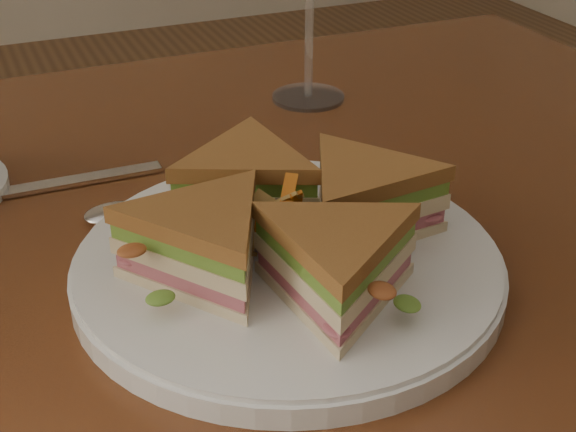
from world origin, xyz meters
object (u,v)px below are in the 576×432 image
(sandwich_wedges, at_px, (288,222))
(spoon, at_px, (138,205))
(table, at_px, (177,324))
(plate, at_px, (288,267))
(knife, at_px, (29,190))

(sandwich_wedges, relative_size, spoon, 1.48)
(table, xyz_separation_m, spoon, (-0.02, 0.03, 0.10))
(sandwich_wedges, bearing_deg, spoon, 118.70)
(plate, xyz_separation_m, sandwich_wedges, (0.00, 0.00, 0.04))
(plate, relative_size, spoon, 1.72)
(table, distance_m, spoon, 0.11)
(plate, height_order, spoon, plate)
(plate, bearing_deg, sandwich_wedges, 90.00)
(plate, xyz_separation_m, spoon, (-0.08, 0.14, -0.00))
(table, bearing_deg, sandwich_wedges, -59.92)
(knife, bearing_deg, table, -46.55)
(table, bearing_deg, spoon, 114.30)
(spoon, bearing_deg, plate, -79.71)
(sandwich_wedges, bearing_deg, knife, 126.76)
(table, relative_size, plate, 3.92)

